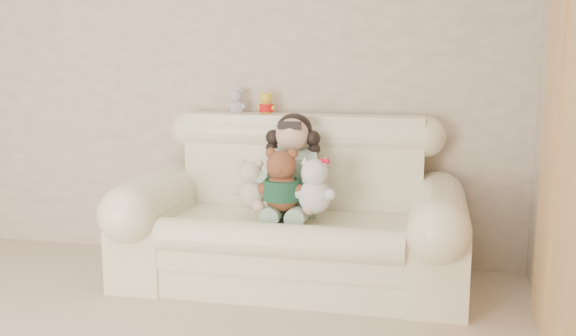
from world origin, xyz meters
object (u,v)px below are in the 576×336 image
(sofa, at_px, (291,203))
(seated_child, at_px, (293,164))
(brown_teddy, at_px, (282,174))
(white_cat, at_px, (315,180))
(cream_teddy, at_px, (251,180))

(sofa, relative_size, seated_child, 3.24)
(brown_teddy, bearing_deg, sofa, 91.45)
(sofa, xyz_separation_m, seated_child, (-0.01, 0.08, 0.23))
(white_cat, bearing_deg, brown_teddy, 165.17)
(seated_child, height_order, brown_teddy, seated_child)
(sofa, relative_size, brown_teddy, 4.77)
(white_cat, height_order, cream_teddy, white_cat)
(seated_child, relative_size, white_cat, 1.66)
(brown_teddy, xyz_separation_m, white_cat, (0.20, -0.01, -0.03))
(sofa, distance_m, brown_teddy, 0.25)
(sofa, height_order, white_cat, sofa)
(white_cat, bearing_deg, cream_teddy, 164.61)
(sofa, height_order, seated_child, seated_child)
(brown_teddy, height_order, white_cat, brown_teddy)
(brown_teddy, relative_size, cream_teddy, 1.25)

